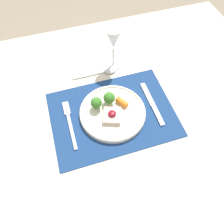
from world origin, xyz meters
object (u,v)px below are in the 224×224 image
Objects in this scene: dinner_plate at (111,112)px; spoon at (106,71)px; wine_glass_near at (113,41)px; fork at (69,121)px; knife at (153,106)px.

spoon is (0.04, 0.22, -0.01)m from dinner_plate.
wine_glass_near is at bearing 34.39° from spoon.
spoon reaches higher than fork.
fork is at bearing 174.16° from dinner_plate.
knife is at bearing -4.89° from dinner_plate.
fork is at bearing 172.68° from knife.
dinner_plate is at bearing -104.43° from spoon.
spoon is (-0.13, 0.23, 0.00)m from knife.
spoon is 0.14m from wine_glass_near.
fork is 0.29m from spoon.
wine_glass_near reaches higher than spoon.
knife is 0.27m from spoon.
spoon is at bearing 116.60° from knife.
knife is (0.33, -0.03, 0.00)m from fork.
dinner_plate is 0.16m from fork.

